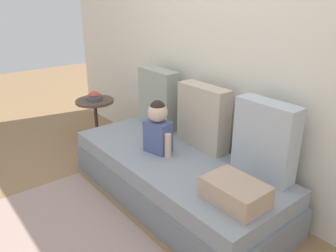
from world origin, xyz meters
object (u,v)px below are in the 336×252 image
object	(u,v)px
banana	(150,140)
folded_blanket	(235,192)
couch	(174,178)
toddler	(158,127)
fruit_bowl	(94,96)
side_table	(95,110)
throw_pillow_right	(265,140)
throw_pillow_center	(203,117)
throw_pillow_left	(159,98)

from	to	relation	value
banana	folded_blanket	size ratio (longest dim) A/B	0.42
couch	toddler	bearing A→B (deg)	-165.35
banana	fruit_bowl	distance (m)	1.12
toddler	folded_blanket	world-z (taller)	toddler
toddler	side_table	xyz separation A→B (m)	(-1.31, 0.08, -0.22)
throw_pillow_right	side_table	xyz separation A→B (m)	(-2.11, -0.29, -0.28)
throw_pillow_center	folded_blanket	xyz separation A→B (m)	(0.74, -0.43, -0.20)
throw_pillow_right	toddler	xyz separation A→B (m)	(-0.80, -0.37, -0.06)
banana	side_table	size ratio (longest dim) A/B	0.32
couch	fruit_bowl	size ratio (longest dim) A/B	10.97
throw_pillow_right	side_table	distance (m)	2.14
throw_pillow_center	toddler	distance (m)	0.40
couch	toddler	distance (m)	0.47
throw_pillow_center	toddler	xyz separation A→B (m)	(-0.17, -0.37, -0.05)
throw_pillow_right	folded_blanket	world-z (taller)	throw_pillow_right
couch	throw_pillow_center	size ratio (longest dim) A/B	3.70
throw_pillow_left	side_table	distance (m)	0.93
throw_pillow_right	banana	size ratio (longest dim) A/B	3.38
folded_blanket	fruit_bowl	bearing A→B (deg)	176.38
toddler	banana	xyz separation A→B (m)	(-0.19, 0.06, -0.21)
throw_pillow_center	toddler	size ratio (longest dim) A/B	1.20
throw_pillow_left	throw_pillow_center	bearing A→B (deg)	0.00
couch	throw_pillow_left	distance (m)	0.87
throw_pillow_center	folded_blanket	size ratio (longest dim) A/B	1.38
throw_pillow_center	toddler	world-z (taller)	throw_pillow_center
throw_pillow_left	banana	world-z (taller)	throw_pillow_left
toddler	banana	size ratio (longest dim) A/B	2.70
throw_pillow_center	side_table	xyz separation A→B (m)	(-1.47, -0.29, -0.27)
side_table	throw_pillow_right	bearing A→B (deg)	7.79
throw_pillow_left	banana	xyz separation A→B (m)	(0.28, -0.31, -0.27)
couch	side_table	distance (m)	1.49
toddler	fruit_bowl	distance (m)	1.31
throw_pillow_left	toddler	size ratio (longest dim) A/B	1.27
couch	throw_pillow_left	xyz separation A→B (m)	(-0.63, 0.32, 0.50)
side_table	fruit_bowl	world-z (taller)	fruit_bowl
throw_pillow_left	folded_blanket	xyz separation A→B (m)	(1.38, -0.43, -0.22)
banana	folded_blanket	world-z (taller)	folded_blanket
throw_pillow_center	folded_blanket	distance (m)	0.88
throw_pillow_center	couch	bearing A→B (deg)	-90.00
throw_pillow_left	fruit_bowl	world-z (taller)	throw_pillow_left
couch	throw_pillow_right	size ratio (longest dim) A/B	3.57
throw_pillow_center	throw_pillow_right	distance (m)	0.63
toddler	fruit_bowl	xyz separation A→B (m)	(-1.31, 0.08, -0.06)
toddler	side_table	bearing A→B (deg)	176.60
throw_pillow_left	fruit_bowl	distance (m)	0.89
throw_pillow_right	banana	world-z (taller)	throw_pillow_right
folded_blanket	couch	bearing A→B (deg)	171.92
throw_pillow_right	fruit_bowl	xyz separation A→B (m)	(-2.11, -0.29, -0.12)
folded_blanket	throw_pillow_left	bearing A→B (deg)	162.74
throw_pillow_left	fruit_bowl	size ratio (longest dim) A/B	3.12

